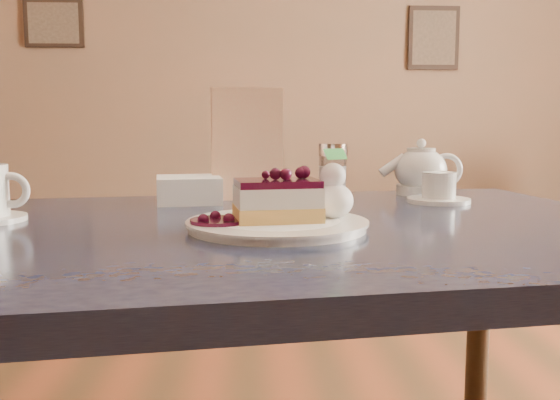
{
  "coord_description": "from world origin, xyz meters",
  "views": [
    {
      "loc": [
        0.14,
        -0.6,
        0.87
      ],
      "look_at": [
        0.18,
        0.18,
        0.77
      ],
      "focal_mm": 40.0,
      "sensor_mm": 36.0,
      "label": 1
    }
  ],
  "objects_px": {
    "main_table": "(271,275)",
    "dessert_plate": "(277,225)",
    "tea_set": "(424,175)",
    "cheesecake_slice": "(277,201)"
  },
  "relations": [
    {
      "from": "main_table",
      "to": "dessert_plate",
      "type": "bearing_deg",
      "value": -90.0
    },
    {
      "from": "cheesecake_slice",
      "to": "tea_set",
      "type": "bearing_deg",
      "value": 42.4
    },
    {
      "from": "dessert_plate",
      "to": "main_table",
      "type": "bearing_deg",
      "value": 97.92
    },
    {
      "from": "dessert_plate",
      "to": "tea_set",
      "type": "bearing_deg",
      "value": 50.32
    },
    {
      "from": "main_table",
      "to": "dessert_plate",
      "type": "relative_size",
      "value": 5.1
    },
    {
      "from": "dessert_plate",
      "to": "tea_set",
      "type": "height_order",
      "value": "tea_set"
    },
    {
      "from": "main_table",
      "to": "dessert_plate",
      "type": "xyz_separation_m",
      "value": [
        0.01,
        -0.05,
        0.08
      ]
    },
    {
      "from": "main_table",
      "to": "cheesecake_slice",
      "type": "bearing_deg",
      "value": -90.0
    },
    {
      "from": "dessert_plate",
      "to": "tea_set",
      "type": "relative_size",
      "value": 1.03
    },
    {
      "from": "cheesecake_slice",
      "to": "tea_set",
      "type": "xyz_separation_m",
      "value": [
        0.31,
        0.37,
        0.0
      ]
    }
  ]
}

